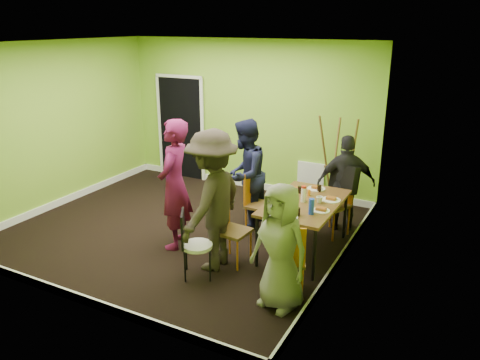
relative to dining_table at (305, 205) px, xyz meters
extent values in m
plane|color=black|center=(-1.92, -0.17, -0.70)|extent=(5.00, 5.00, 0.00)
cube|color=#85BD30|center=(-1.92, 2.08, 0.70)|extent=(5.00, 0.04, 2.80)
cube|color=#85BD30|center=(-1.92, -2.42, 0.70)|extent=(5.00, 0.04, 2.80)
cube|color=#85BD30|center=(-4.42, -0.17, 0.70)|extent=(0.04, 4.50, 2.80)
cube|color=#85BD30|center=(0.58, -0.17, 0.70)|extent=(0.04, 4.50, 2.80)
cube|color=white|center=(-1.92, -0.17, 2.10)|extent=(5.00, 4.50, 0.04)
cube|color=black|center=(-3.42, 2.05, 0.32)|extent=(1.00, 0.05, 2.04)
cube|color=white|center=(-0.62, 2.05, -0.30)|extent=(0.50, 0.04, 0.55)
cylinder|color=black|center=(-0.39, -0.69, -0.34)|extent=(0.04, 0.04, 0.71)
cylinder|color=black|center=(0.39, -0.69, -0.34)|extent=(0.04, 0.04, 0.71)
cylinder|color=black|center=(-0.39, 0.69, -0.34)|extent=(0.04, 0.04, 0.71)
cylinder|color=black|center=(0.39, 0.69, -0.34)|extent=(0.04, 0.04, 0.71)
cube|color=brown|center=(0.00, 0.00, 0.03)|extent=(0.90, 1.50, 0.04)
cylinder|color=orange|center=(-0.95, 0.45, -0.47)|extent=(0.03, 0.03, 0.45)
cylinder|color=orange|center=(-0.96, 0.12, -0.47)|extent=(0.03, 0.03, 0.45)
cylinder|color=orange|center=(-0.61, 0.44, -0.47)|extent=(0.03, 0.03, 0.45)
cylinder|color=orange|center=(-0.62, 0.10, -0.47)|extent=(0.03, 0.03, 0.45)
cube|color=brown|center=(-0.79, 0.28, -0.25)|extent=(0.41, 0.41, 0.04)
cube|color=orange|center=(-0.97, 0.29, 0.02)|extent=(0.04, 0.38, 0.49)
cylinder|color=orange|center=(-0.87, -0.55, -0.47)|extent=(0.03, 0.03, 0.45)
cylinder|color=orange|center=(-0.90, -0.89, -0.47)|extent=(0.03, 0.03, 0.45)
cylinder|color=orange|center=(-0.54, -0.58, -0.47)|extent=(0.03, 0.03, 0.45)
cylinder|color=orange|center=(-0.56, -0.91, -0.47)|extent=(0.03, 0.03, 0.45)
cube|color=brown|center=(-0.72, -0.73, -0.25)|extent=(0.43, 0.43, 0.04)
cube|color=orange|center=(-0.91, -0.72, 0.02)|extent=(0.06, 0.38, 0.50)
cylinder|color=orange|center=(0.42, 0.83, -0.46)|extent=(0.03, 0.03, 0.47)
cylinder|color=orange|center=(0.09, 0.97, -0.46)|extent=(0.03, 0.03, 0.47)
cylinder|color=orange|center=(0.28, 0.50, -0.46)|extent=(0.03, 0.03, 0.47)
cylinder|color=orange|center=(-0.05, 0.64, -0.46)|extent=(0.03, 0.03, 0.47)
cube|color=brown|center=(0.19, 0.73, -0.23)|extent=(0.55, 0.55, 0.04)
cube|color=orange|center=(0.26, 0.92, 0.06)|extent=(0.38, 0.18, 0.52)
cylinder|color=orange|center=(0.12, -1.30, -0.48)|extent=(0.02, 0.02, 0.43)
cylinder|color=orange|center=(0.42, -1.17, -0.48)|extent=(0.02, 0.02, 0.43)
cylinder|color=orange|center=(0.00, -1.00, -0.48)|extent=(0.02, 0.02, 0.43)
cylinder|color=orange|center=(0.30, -0.87, -0.48)|extent=(0.02, 0.02, 0.43)
cube|color=brown|center=(0.21, -1.08, -0.27)|extent=(0.50, 0.50, 0.04)
cube|color=orange|center=(0.28, -1.25, -0.01)|extent=(0.34, 0.16, 0.48)
cylinder|color=black|center=(-1.16, -1.20, -0.49)|extent=(0.02, 0.02, 0.41)
cylinder|color=black|center=(-1.00, -1.46, -0.49)|extent=(0.02, 0.02, 0.41)
cylinder|color=black|center=(-0.90, -1.04, -0.49)|extent=(0.02, 0.02, 0.41)
cylinder|color=black|center=(-0.74, -1.30, -0.49)|extent=(0.02, 0.02, 0.41)
cylinder|color=white|center=(-0.95, -1.25, -0.28)|extent=(0.38, 0.38, 0.05)
cube|color=black|center=(-1.10, -1.34, -0.04)|extent=(0.20, 0.31, 0.45)
cylinder|color=brown|center=(-0.24, 1.68, 0.13)|extent=(0.24, 0.39, 1.66)
cylinder|color=brown|center=(0.18, 1.68, 0.13)|extent=(0.24, 0.39, 1.66)
cylinder|color=brown|center=(-0.03, 1.44, 0.13)|extent=(0.03, 0.38, 1.62)
cube|color=brown|center=(-0.03, 1.63, 0.08)|extent=(0.45, 0.04, 0.04)
cylinder|color=white|center=(-0.31, 0.36, 0.06)|extent=(0.26, 0.26, 0.01)
cylinder|color=white|center=(-0.24, -0.38, 0.06)|extent=(0.21, 0.21, 0.01)
cylinder|color=white|center=(-0.03, 0.55, 0.06)|extent=(0.26, 0.26, 0.01)
cylinder|color=white|center=(0.02, -0.62, 0.06)|extent=(0.23, 0.23, 0.01)
cylinder|color=white|center=(0.30, 0.21, 0.06)|extent=(0.26, 0.26, 0.01)
cylinder|color=white|center=(0.30, -0.22, 0.06)|extent=(0.23, 0.23, 0.01)
cylinder|color=white|center=(-0.02, -0.02, 0.15)|extent=(0.07, 0.07, 0.20)
cylinder|color=blue|center=(0.22, -0.38, 0.16)|extent=(0.07, 0.07, 0.21)
cylinder|color=orange|center=(-0.03, 0.25, 0.10)|extent=(0.04, 0.04, 0.08)
cylinder|color=black|center=(-0.18, 0.28, 0.10)|extent=(0.06, 0.06, 0.10)
cylinder|color=black|center=(0.04, 0.47, 0.10)|extent=(0.06, 0.06, 0.10)
cylinder|color=black|center=(0.08, -0.50, 0.11)|extent=(0.07, 0.07, 0.10)
imported|color=white|center=(-0.24, -0.11, 0.10)|extent=(0.11, 0.11, 0.09)
imported|color=white|center=(0.19, 0.05, 0.10)|extent=(0.09, 0.09, 0.09)
imported|color=#5C0F39|center=(-1.69, -0.66, 0.23)|extent=(0.60, 0.76, 1.85)
imported|color=#151835|center=(-1.12, 0.39, 0.16)|extent=(0.73, 0.89, 1.71)
imported|color=#2C251D|center=(-0.91, -0.94, 0.23)|extent=(0.70, 1.20, 1.84)
imported|color=black|center=(0.29, 1.02, 0.05)|extent=(0.95, 0.68, 1.49)
imported|color=gray|center=(0.22, -1.38, 0.04)|extent=(0.81, 0.63, 1.46)
camera|label=1|loc=(1.97, -5.67, 2.38)|focal=35.00mm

